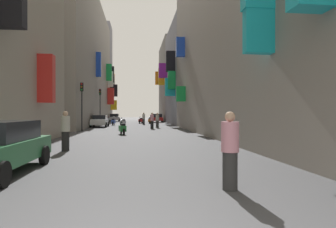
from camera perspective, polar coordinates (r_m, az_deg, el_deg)
name	(u,v)px	position (r m, az deg, el deg)	size (l,w,h in m)	color
ground_plane	(135,127)	(32.86, -6.53, -2.62)	(140.00, 140.00, 0.00)	#424244
building_left_mid_c	(77,61)	(42.50, -17.48, 9.89)	(7.15, 31.23, 17.54)	gray
building_left_far	(96,73)	(60.84, -14.00, 7.87)	(7.39, 6.12, 19.46)	gray
building_right_mid_a	(210,26)	(32.48, 8.33, 16.88)	(6.89, 8.58, 21.91)	gray
building_right_mid_c	(190,76)	(42.51, 4.44, 7.58)	(7.33, 13.84, 14.13)	gray
building_right_far	(177,83)	(56.44, 1.79, 6.22)	(6.93, 14.45, 15.01)	slate
parked_car_white	(100,121)	(34.19, -13.33, -1.29)	(1.85, 3.97, 1.38)	white
parked_car_silver	(115,117)	(54.80, -10.53, -0.67)	(1.94, 4.05, 1.45)	#B7B7BC
parked_car_red	(157,118)	(49.59, -2.23, -0.77)	(2.01, 4.40, 1.45)	#B21E1E
scooter_green	(122,128)	(22.13, -8.99, -2.83)	(0.65, 1.87, 1.13)	#287F3D
scooter_blue	(113,122)	(38.81, -10.76, -1.50)	(0.50, 1.96, 1.13)	#2D4CAD
scooter_red	(141,120)	(44.09, -5.39, -1.28)	(0.73, 1.77, 1.13)	red
scooter_white	(151,119)	(54.66, -3.39, -0.98)	(0.83, 1.90, 1.13)	silver
scooter_orange	(150,121)	(43.07, -3.60, -1.32)	(0.59, 1.89, 1.13)	orange
scooter_silver	(123,123)	(35.26, -8.92, -1.68)	(0.68, 1.95, 1.13)	#ADADB2
pedestrian_crossing	(152,121)	(29.43, -3.18, -1.34)	(0.54, 0.54, 1.67)	black
pedestrian_near_left	(230,151)	(6.38, 12.16, -7.14)	(0.47, 0.47, 1.69)	#2F2F2F
pedestrian_near_right	(65,131)	(13.27, -19.62, -3.18)	(0.46, 0.46, 1.73)	black
pedestrian_mid_street	(157,120)	(31.35, -2.12, -1.27)	(0.41, 0.41, 1.64)	#2E2E2E
pedestrian_far_away	(144,119)	(39.94, -4.83, -0.92)	(0.45, 0.45, 1.66)	#383838
traffic_light_near_corner	(82,98)	(26.66, -16.68, 3.00)	(0.26, 0.34, 4.31)	#2D2D2D
traffic_light_far_corner	(100,101)	(38.55, -13.28, 2.55)	(0.26, 0.34, 4.74)	#2D2D2D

